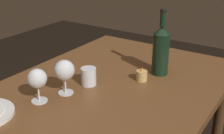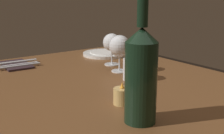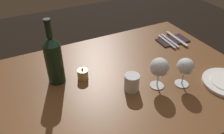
# 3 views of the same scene
# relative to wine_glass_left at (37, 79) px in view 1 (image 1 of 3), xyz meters

# --- Properties ---
(dining_table) EXTENTS (1.30, 0.90, 0.74)m
(dining_table) POSITION_rel_wine_glass_left_xyz_m (-0.26, 0.16, -0.19)
(dining_table) COLOR brown
(dining_table) RESTS_ON ground
(wine_glass_left) EXTENTS (0.08, 0.08, 0.14)m
(wine_glass_left) POSITION_rel_wine_glass_left_xyz_m (0.00, 0.00, 0.00)
(wine_glass_left) COLOR white
(wine_glass_left) RESTS_ON dining_table
(wine_glass_right) EXTENTS (0.09, 0.09, 0.15)m
(wine_glass_right) POSITION_rel_wine_glass_left_xyz_m (-0.11, 0.04, 0.01)
(wine_glass_right) COLOR white
(wine_glass_right) RESTS_ON dining_table
(wine_bottle) EXTENTS (0.08, 0.08, 0.32)m
(wine_bottle) POSITION_rel_wine_glass_left_xyz_m (-0.52, 0.29, 0.03)
(wine_bottle) COLOR black
(wine_bottle) RESTS_ON dining_table
(water_tumbler) EXTENTS (0.07, 0.07, 0.08)m
(water_tumbler) POSITION_rel_wine_glass_left_xyz_m (-0.23, 0.07, -0.06)
(water_tumbler) COLOR white
(water_tumbler) RESTS_ON dining_table
(votive_candle) EXTENTS (0.05, 0.05, 0.07)m
(votive_candle) POSITION_rel_wine_glass_left_xyz_m (-0.40, 0.25, -0.08)
(votive_candle) COLOR #DBB266
(votive_candle) RESTS_ON dining_table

